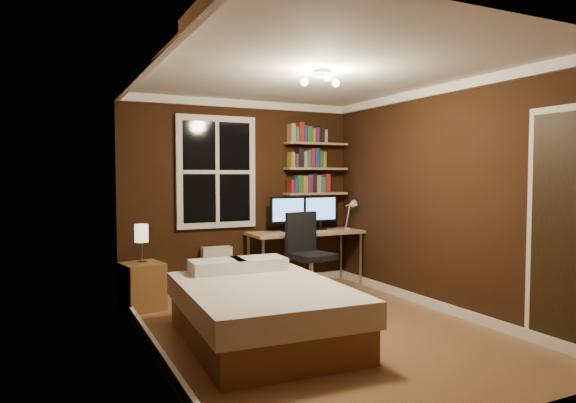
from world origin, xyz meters
name	(u,v)px	position (x,y,z in m)	size (l,w,h in m)	color
floor	(317,329)	(0.00, 0.00, 0.00)	(4.20, 4.20, 0.00)	brown
wall_back	(241,195)	(0.00, 2.10, 1.25)	(3.20, 0.04, 2.50)	black
wall_left	(149,207)	(-1.60, 0.00, 1.25)	(0.04, 4.20, 2.50)	black
wall_right	(443,199)	(1.60, 0.00, 1.25)	(0.04, 4.20, 2.50)	black
ceiling	(317,72)	(0.00, 0.00, 2.50)	(3.20, 4.20, 0.02)	white
window	(217,172)	(-0.35, 2.06, 1.55)	(1.06, 0.06, 1.46)	white
door	(573,233)	(1.59, -1.55, 1.02)	(0.03, 0.82, 2.05)	black
ceiling_fixture	(322,81)	(0.00, -0.10, 2.40)	(0.44, 0.44, 0.18)	beige
bookshelf_lower	(316,194)	(1.08, 1.98, 1.25)	(0.92, 0.22, 0.03)	#A67F50
books_row_lower	(316,184)	(1.08, 1.98, 1.38)	(0.54, 0.16, 0.23)	maroon
bookshelf_middle	(316,169)	(1.08, 1.98, 1.60)	(0.92, 0.22, 0.03)	#A67F50
books_row_middle	(316,159)	(1.08, 1.98, 1.73)	(0.54, 0.16, 0.23)	navy
bookshelf_upper	(316,144)	(1.08, 1.98, 1.95)	(0.92, 0.22, 0.03)	#A67F50
books_row_upper	(316,134)	(1.08, 1.98, 2.08)	(0.54, 0.16, 0.23)	#275D2C
bed	(261,311)	(-0.63, -0.10, 0.28)	(1.47, 1.98, 0.65)	brown
nightstand	(142,286)	(-1.41, 1.50, 0.26)	(0.42, 0.42, 0.53)	brown
bedside_lamp	(142,244)	(-1.41, 1.50, 0.74)	(0.15, 0.15, 0.43)	#F0E3C8
radiator	(217,269)	(-0.38, 1.99, 0.29)	(0.39, 0.14, 0.58)	silver
desk	(305,236)	(0.81, 1.78, 0.69)	(1.58, 0.59, 0.75)	#A67F50
monitor_left	(288,214)	(0.58, 1.86, 0.99)	(0.51, 0.12, 0.47)	black
monitor_right	(320,213)	(1.08, 1.86, 0.99)	(0.51, 0.12, 0.47)	black
desk_lamp	(351,214)	(1.46, 1.67, 0.97)	(0.14, 0.32, 0.44)	silver
office_chair	(309,265)	(0.54, 1.17, 0.41)	(0.58, 0.58, 1.05)	black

